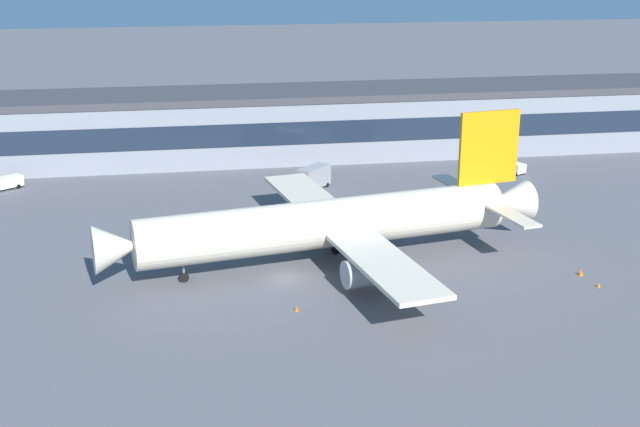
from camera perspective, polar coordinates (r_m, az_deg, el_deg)
ground_plane at (r=95.68m, az=-2.36°, el=-4.45°), size 600.00×600.00×0.00m
terminal_building at (r=147.65m, az=-5.16°, el=6.12°), size 174.24×16.19×11.95m
airliner at (r=98.37m, az=0.87°, el=-0.64°), size 54.65×46.64×17.15m
belt_loader at (r=137.59m, az=-21.15°, el=1.95°), size 6.36×5.36×1.95m
stair_truck at (r=129.06m, az=-0.41°, el=2.57°), size 5.94×5.94×3.55m
baggage_tug at (r=141.65m, az=13.20°, el=3.13°), size 3.37×4.11×1.85m
traffic_cone_0 at (r=98.10m, az=18.65°, el=-4.68°), size 0.45×0.45×0.56m
traffic_cone_1 at (r=100.80m, az=17.53°, el=-3.89°), size 0.60×0.60×0.74m
traffic_cone_2 at (r=87.29m, az=-1.63°, el=-6.57°), size 0.44×0.44×0.55m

